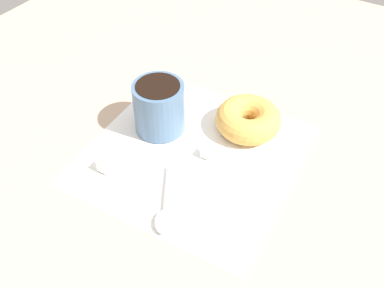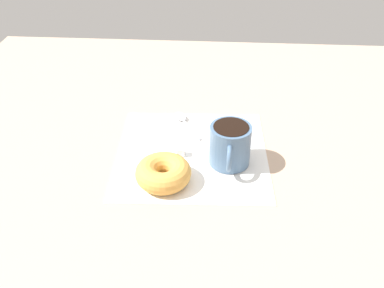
# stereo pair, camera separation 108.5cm
# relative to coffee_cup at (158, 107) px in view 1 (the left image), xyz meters

# --- Properties ---
(ground_plane) EXTENTS (1.20, 1.20, 0.02)m
(ground_plane) POSITION_rel_coffee_cup_xyz_m (-0.00, 0.09, -0.05)
(ground_plane) COLOR tan
(napkin) EXTENTS (0.31, 0.31, 0.00)m
(napkin) POSITION_rel_coffee_cup_xyz_m (0.02, 0.07, -0.04)
(napkin) COLOR white
(napkin) RESTS_ON ground_plane
(coffee_cup) EXTENTS (0.11, 0.08, 0.08)m
(coffee_cup) POSITION_rel_coffee_cup_xyz_m (0.00, 0.00, 0.00)
(coffee_cup) COLOR slate
(coffee_cup) RESTS_ON napkin
(donut) EXTENTS (0.10, 0.10, 0.04)m
(donut) POSITION_rel_coffee_cup_xyz_m (-0.07, 0.12, -0.02)
(donut) COLOR gold
(donut) RESTS_ON napkin
(spoon) EXTENTS (0.10, 0.07, 0.01)m
(spoon) POSITION_rel_coffee_cup_xyz_m (0.13, 0.10, -0.04)
(spoon) COLOR silver
(spoon) RESTS_ON napkin
(sugar_cube) EXTENTS (0.02, 0.02, 0.02)m
(sugar_cube) POSITION_rel_coffee_cup_xyz_m (0.11, -0.02, -0.03)
(sugar_cube) COLOR white
(sugar_cube) RESTS_ON napkin
(sugar_cube_extra) EXTENTS (0.02, 0.02, 0.02)m
(sugar_cube_extra) POSITION_rel_coffee_cup_xyz_m (0.01, 0.10, -0.03)
(sugar_cube_extra) COLOR white
(sugar_cube_extra) RESTS_ON napkin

